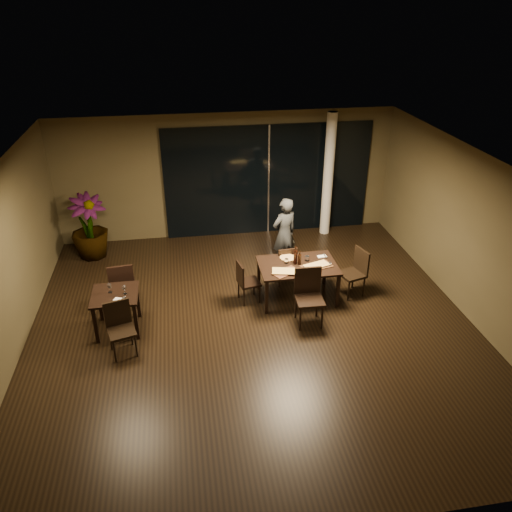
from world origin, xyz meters
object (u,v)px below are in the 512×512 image
at_px(chair_main_near, 309,293).
at_px(potted_plant, 89,227).
at_px(chair_main_right, 356,270).
at_px(bottle_c, 295,255).
at_px(chair_side_near, 120,325).
at_px(bottle_b, 300,258).
at_px(chair_main_left, 245,280).
at_px(main_table, 298,268).
at_px(chair_main_far, 286,263).
at_px(chair_side_far, 122,284).
at_px(side_table, 116,300).
at_px(bottle_a, 295,257).
at_px(diner, 284,234).

height_order(chair_main_near, potted_plant, potted_plant).
height_order(chair_main_right, bottle_c, bottle_c).
height_order(chair_side_near, bottle_b, bottle_b).
relative_size(chair_main_near, chair_main_left, 1.24).
relative_size(main_table, chair_main_right, 1.56).
bearing_deg(chair_main_left, chair_main_right, -103.02).
bearing_deg(bottle_c, chair_main_far, 98.18).
height_order(chair_main_near, chair_main_right, chair_main_near).
bearing_deg(bottle_c, chair_main_left, -178.42).
distance_m(chair_main_near, bottle_b, 0.85).
distance_m(main_table, chair_side_far, 3.35).
bearing_deg(bottle_b, chair_side_far, 177.43).
height_order(chair_main_far, chair_main_left, chair_main_far).
xyz_separation_m(chair_main_near, chair_side_far, (-3.36, 0.94, -0.03)).
xyz_separation_m(chair_main_far, chair_side_far, (-3.24, -0.39, 0.07)).
bearing_deg(chair_side_near, side_table, 84.40).
bearing_deg(bottle_c, side_table, -170.35).
distance_m(chair_side_far, chair_side_near, 1.29).
height_order(side_table, chair_main_left, chair_main_left).
relative_size(side_table, chair_main_near, 0.76).
distance_m(side_table, bottle_a, 3.41).
bearing_deg(chair_main_right, diner, -153.70).
height_order(main_table, diner, diner).
bearing_deg(bottle_b, main_table, -163.78).
bearing_deg(bottle_c, chair_main_near, -86.38).
distance_m(chair_main_far, chair_side_near, 3.60).
bearing_deg(chair_main_far, chair_side_far, 1.62).
bearing_deg(chair_main_far, bottle_b, 98.80).
relative_size(chair_main_far, chair_side_near, 0.93).
relative_size(chair_main_left, chair_side_far, 0.86).
relative_size(bottle_a, bottle_b, 1.03).
relative_size(main_table, chair_main_left, 1.76).
xyz_separation_m(chair_main_far, bottle_a, (0.06, -0.51, 0.41)).
distance_m(chair_main_far, bottle_c, 0.65).
bearing_deg(bottle_b, chair_main_left, 178.02).
bearing_deg(side_table, bottle_a, 9.19).
bearing_deg(bottle_b, chair_side_near, -161.11).
height_order(side_table, potted_plant, potted_plant).
bearing_deg(bottle_a, potted_plant, 149.73).
bearing_deg(chair_main_far, chair_side_near, 22.53).
relative_size(chair_main_right, bottle_a, 3.27).
bearing_deg(bottle_b, bottle_a, 155.88).
relative_size(chair_main_left, bottle_c, 2.47).
bearing_deg(chair_main_right, side_table, -100.54).
height_order(chair_side_near, bottle_a, bottle_a).
height_order(chair_main_far, bottle_c, bottle_c).
xyz_separation_m(chair_side_far, potted_plant, (-0.87, 2.31, 0.18)).
bearing_deg(bottle_c, bottle_b, -43.59).
distance_m(diner, bottle_a, 1.22).
bearing_deg(chair_main_right, chair_main_far, -130.37).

